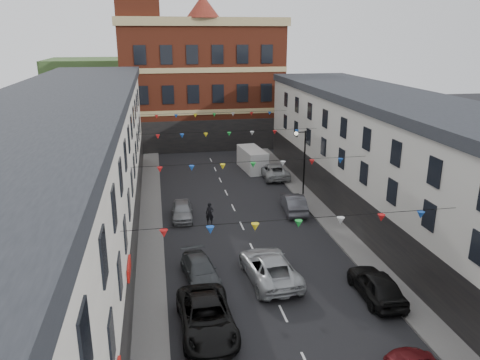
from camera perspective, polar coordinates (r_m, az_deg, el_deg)
ground at (r=29.10m, az=3.15°, el=-11.68°), size 160.00×160.00×0.00m
pavement_left at (r=30.19m, az=-10.84°, el=-10.69°), size 1.80×64.00×0.15m
pavement_right at (r=32.85m, az=14.26°, el=-8.52°), size 1.80×64.00×0.15m
terrace_left at (r=27.76m, az=-21.59°, el=-2.32°), size 8.40×56.00×10.70m
terrace_right at (r=32.64m, az=23.43°, el=-0.60°), size 8.40×56.00×9.70m
civic_building at (r=63.23m, az=-4.82°, el=11.90°), size 20.60×13.30×18.50m
clock_tower at (r=59.72m, az=-12.24°, el=17.80°), size 5.60×5.60×30.00m
distant_hill at (r=87.21m, az=-9.03°, el=11.18°), size 40.00×14.00×10.00m
street_lamp at (r=41.97m, az=7.56°, el=3.15°), size 1.10×0.36×6.00m
car_left_c at (r=24.05m, az=-4.10°, el=-16.34°), size 2.81×5.78×1.58m
car_left_d at (r=28.53m, az=-4.88°, el=-10.87°), size 2.38×4.65×1.29m
car_left_e at (r=37.55m, az=-7.07°, el=-3.72°), size 1.79×4.11×1.38m
car_right_d at (r=27.66m, az=16.29°, el=-12.17°), size 1.97×4.76×1.62m
car_right_e at (r=38.91m, az=6.55°, el=-2.82°), size 2.06×4.73×1.51m
car_right_f at (r=47.99m, az=4.10°, el=1.16°), size 2.55×5.39×1.49m
moving_car at (r=28.45m, az=3.61°, el=-10.56°), size 3.11×6.03×1.63m
white_van at (r=50.53m, az=1.51°, el=2.52°), size 2.54×5.43×2.32m
pedestrian at (r=36.19m, az=-3.72°, el=-4.12°), size 0.73×0.58×1.75m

